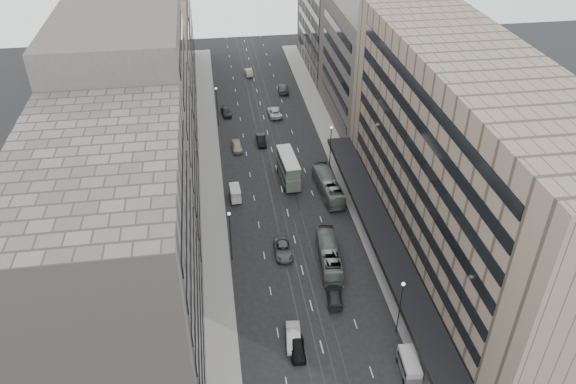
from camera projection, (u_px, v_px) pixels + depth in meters
ground at (313, 311)px, 73.17m from camera, size 220.00×220.00×0.00m
sidewalk_right at (339, 159)px, 105.33m from camera, size 4.00×125.00×0.15m
sidewalk_left at (210, 169)px, 102.39m from camera, size 4.00×125.00×0.15m
department_store at (464, 169)px, 73.99m from camera, size 19.20×60.00×30.00m
building_right_mid at (372, 67)px, 111.70m from camera, size 15.00×28.00×24.00m
building_right_far at (339, 13)px, 135.17m from camera, size 15.00×32.00×28.00m
building_left_a at (118, 286)px, 55.58m from camera, size 15.00×28.00×30.00m
building_left_b at (135, 139)px, 76.59m from camera, size 15.00×26.00×34.00m
building_left_c at (151, 90)px, 101.24m from camera, size 15.00×28.00×25.00m
building_left_d at (157, 25)px, 127.44m from camera, size 15.00×38.00×28.00m
lamp_right_near at (401, 302)px, 67.35m from camera, size 0.44×0.44×8.32m
lamp_right_far at (331, 142)px, 100.13m from camera, size 0.44×0.44×8.32m
lamp_left_near at (230, 230)px, 78.90m from camera, size 0.44×0.44×8.32m
lamp_left_far at (217, 102)px, 114.14m from camera, size 0.44×0.44×8.32m
bus_near at (329, 254)px, 80.20m from camera, size 3.50×11.23×3.08m
bus_far at (328, 186)px, 94.89m from camera, size 3.58×11.87×3.26m
double_decker at (288, 168)px, 97.64m from camera, size 3.25×9.18×4.94m
vw_microbus at (409, 365)px, 64.44m from camera, size 2.25×4.51×2.38m
panel_van at (235, 193)px, 93.65m from camera, size 1.96×3.76×2.32m
sedan_0 at (298, 348)px, 67.11m from camera, size 2.04×4.47×1.49m
sedan_1 at (293, 337)px, 68.49m from camera, size 2.20×5.01×1.60m
sedan_2 at (283, 249)px, 82.33m from camera, size 2.68×5.51×1.51m
sedan_3 at (334, 296)px, 74.45m from camera, size 2.67×5.18×1.44m
sedan_4 at (237, 146)px, 107.86m from camera, size 2.07×4.77×1.60m
sedan_5 at (261, 140)px, 109.92m from camera, size 1.75×4.80×1.57m
sedan_6 at (275, 112)px, 120.15m from camera, size 2.92×5.89×1.60m
sedan_7 at (283, 88)px, 130.45m from camera, size 2.68×5.83×1.65m
sedan_8 at (226, 112)px, 120.34m from camera, size 2.44×4.76×1.55m
sedan_9 at (249, 72)px, 138.85m from camera, size 2.00×4.81×1.55m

